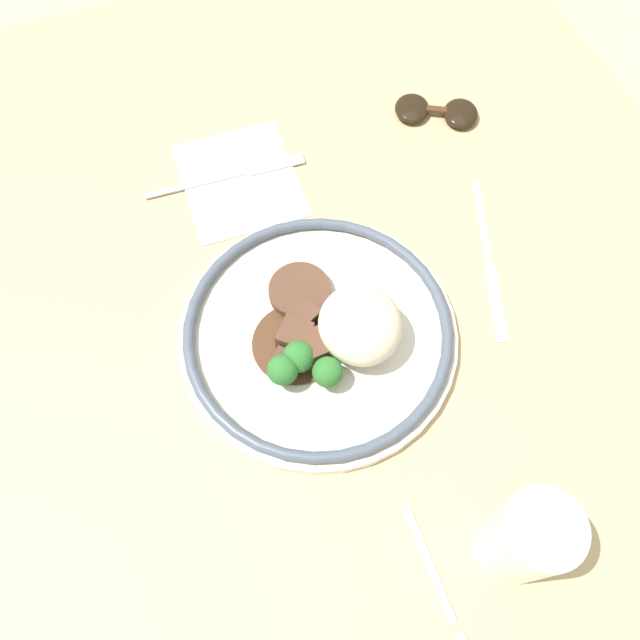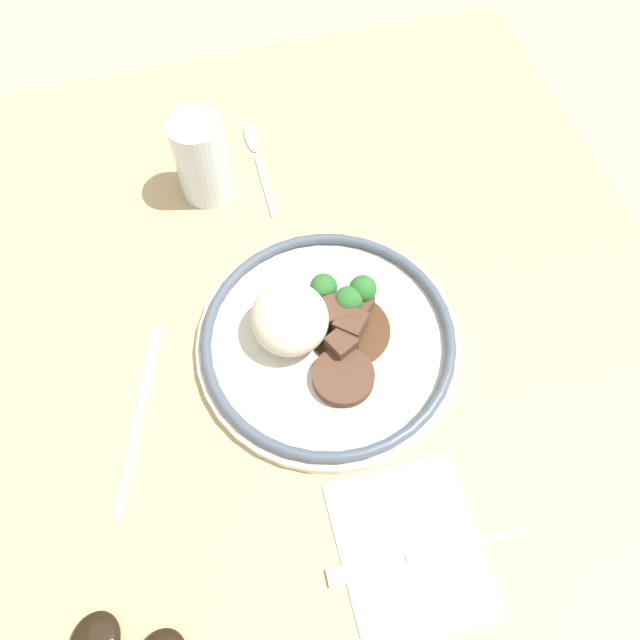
# 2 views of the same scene
# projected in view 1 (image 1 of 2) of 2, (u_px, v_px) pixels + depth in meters

# --- Properties ---
(ground_plane) EXTENTS (8.00, 8.00, 0.00)m
(ground_plane) POSITION_uv_depth(u_px,v_px,m) (338.00, 302.00, 0.71)
(ground_plane) COLOR tan
(dining_table) EXTENTS (1.11, 0.92, 0.03)m
(dining_table) POSITION_uv_depth(u_px,v_px,m) (339.00, 295.00, 0.70)
(dining_table) COLOR tan
(dining_table) RESTS_ON ground
(napkin) EXTENTS (0.16, 0.14, 0.00)m
(napkin) POSITION_uv_depth(u_px,v_px,m) (240.00, 180.00, 0.75)
(napkin) COLOR silver
(napkin) RESTS_ON dining_table
(plate) EXTENTS (0.29, 0.29, 0.07)m
(plate) POSITION_uv_depth(u_px,v_px,m) (323.00, 332.00, 0.64)
(plate) COLOR silver
(plate) RESTS_ON dining_table
(juice_glass) EXTENTS (0.06, 0.06, 0.11)m
(juice_glass) POSITION_uv_depth(u_px,v_px,m) (524.00, 539.00, 0.51)
(juice_glass) COLOR #F4AD19
(juice_glass) RESTS_ON dining_table
(fork) EXTENTS (0.02, 0.20, 0.00)m
(fork) POSITION_uv_depth(u_px,v_px,m) (242.00, 173.00, 0.75)
(fork) COLOR silver
(fork) RESTS_ON napkin
(knife) EXTENTS (0.20, 0.08, 0.00)m
(knife) POSITION_uv_depth(u_px,v_px,m) (489.00, 262.00, 0.69)
(knife) COLOR silver
(knife) RESTS_ON dining_table
(spoon) EXTENTS (0.17, 0.02, 0.01)m
(spoon) POSITION_uv_depth(u_px,v_px,m) (460.00, 639.00, 0.52)
(spoon) COLOR silver
(spoon) RESTS_ON dining_table
(sunglasses) EXTENTS (0.09, 0.12, 0.02)m
(sunglasses) POSITION_uv_depth(u_px,v_px,m) (436.00, 111.00, 0.79)
(sunglasses) COLOR black
(sunglasses) RESTS_ON dining_table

